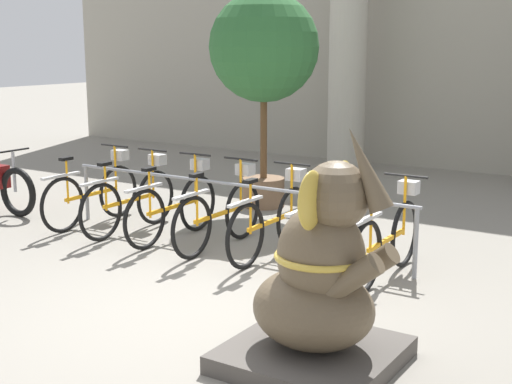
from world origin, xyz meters
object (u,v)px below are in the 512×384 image
Objects in this scene: bicycle_2 at (174,206)px; bicycle_5 at (326,229)px; potted_tree at (264,53)px; bicycle_0 at (93,193)px; bicycle_1 at (131,199)px; elephant_statue at (319,286)px; bicycle_3 at (220,213)px; bicycle_6 at (388,239)px; bicycle_4 at (272,220)px.

bicycle_5 is at bearing 0.02° from bicycle_2.
potted_tree is at bearing 134.97° from bicycle_5.
potted_tree is (1.34, 2.13, 1.82)m from bicycle_0.
bicycle_1 is 2.79m from bicycle_5.
bicycle_0 is 5.07m from elephant_statue.
bicycle_0 is 2.10m from bicycle_3.
potted_tree reaches higher than bicycle_0.
bicycle_2 is at bearing 0.84° from bicycle_1.
bicycle_3 is at bearing -70.80° from potted_tree.
bicycle_6 is at bearing 99.43° from elephant_statue.
bicycle_5 is at bearing -179.47° from bicycle_6.
bicycle_5 is at bearing 115.89° from elephant_statue.
bicycle_2 is at bearing -179.08° from bicycle_4.
bicycle_2 is (1.40, -0.02, 0.00)m from bicycle_0.
potted_tree is at bearing 126.49° from elephant_statue.
bicycle_5 is (3.49, -0.02, 0.00)m from bicycle_0.
bicycle_3 is 1.00× the size of bicycle_5.
bicycle_2 is 2.10m from bicycle_5.
bicycle_2 is 0.70m from bicycle_3.
bicycle_1 is at bearing -179.16° from bicycle_2.
bicycle_0 is at bearing 179.87° from bicycle_6.
bicycle_4 is 1.00× the size of bicycle_5.
potted_tree is (-1.45, 2.13, 1.82)m from bicycle_4.
bicycle_1 is at bearing -179.78° from bicycle_5.
bicycle_2 is at bearing -88.61° from potted_tree.
bicycle_5 is (1.40, 0.01, 0.00)m from bicycle_3.
bicycle_5 is at bearing 0.23° from bicycle_3.
bicycle_6 is (1.40, -0.02, 0.00)m from bicycle_4.
bicycle_0 and bicycle_4 have the same top height.
bicycle_2 and bicycle_4 have the same top height.
bicycle_3 is (1.40, 0.01, 0.00)m from bicycle_1.
bicycle_1 is 1.00× the size of bicycle_4.
elephant_statue reaches higher than bicycle_6.
elephant_statue is (1.06, -2.19, 0.20)m from bicycle_5.
elephant_statue is at bearing -34.74° from bicycle_2.
bicycle_5 is at bearing -1.80° from bicycle_4.
bicycle_5 and bicycle_6 have the same top height.
potted_tree is at bearing 73.34° from bicycle_1.
bicycle_4 is at bearing -55.75° from potted_tree.
bicycle_6 is 2.24m from elephant_statue.
elephant_statue is at bearing -51.47° from bicycle_4.
potted_tree reaches higher than bicycle_5.
bicycle_2 is at bearing -179.98° from bicycle_5.
bicycle_0 is 1.00× the size of bicycle_2.
bicycle_6 is at bearing 0.28° from bicycle_1.
bicycle_6 is (3.49, 0.02, 0.00)m from bicycle_1.
bicycle_5 is (0.70, -0.02, 0.00)m from bicycle_4.
bicycle_2 and bicycle_3 have the same top height.
elephant_statue reaches higher than bicycle_2.
bicycle_3 is (2.10, -0.02, 0.00)m from bicycle_0.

